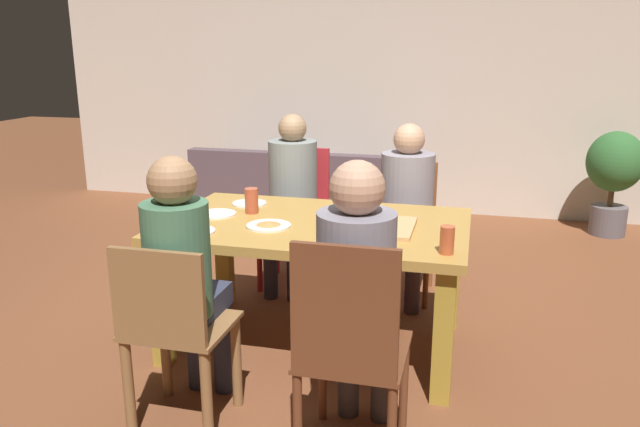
% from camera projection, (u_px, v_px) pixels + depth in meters
% --- Properties ---
extents(ground_plane, '(20.00, 20.00, 0.00)m').
position_uv_depth(ground_plane, '(316.00, 343.00, 3.60)').
color(ground_plane, brown).
extents(back_wall, '(7.44, 0.12, 2.77)m').
position_uv_depth(back_wall, '(396.00, 77.00, 6.27)').
color(back_wall, beige).
rests_on(back_wall, ground).
extents(dining_table, '(1.67, 1.04, 0.74)m').
position_uv_depth(dining_table, '(316.00, 240.00, 3.43)').
color(dining_table, '#B2833B').
rests_on(dining_table, ground).
extents(chair_0, '(0.44, 0.44, 0.98)m').
position_uv_depth(chair_0, '(297.00, 209.00, 4.45)').
color(chair_0, '#B2262C').
rests_on(chair_0, ground).
extents(person_0, '(0.34, 0.50, 1.24)m').
position_uv_depth(person_0, '(291.00, 188.00, 4.26)').
color(person_0, '#34354E').
rests_on(person_0, ground).
extents(chair_1, '(0.38, 0.45, 0.91)m').
position_uv_depth(chair_1, '(407.00, 220.00, 4.27)').
color(chair_1, brown).
rests_on(chair_1, ground).
extents(person_1, '(0.36, 0.52, 1.20)m').
position_uv_depth(person_1, '(406.00, 197.00, 4.08)').
color(person_1, '#42333D').
rests_on(person_1, ground).
extents(chair_2, '(0.43, 0.46, 1.00)m').
position_uv_depth(chair_2, '(350.00, 345.00, 2.40)').
color(chair_2, brown).
rests_on(chair_2, ground).
extents(person_2, '(0.32, 0.48, 1.27)m').
position_uv_depth(person_2, '(358.00, 285.00, 2.49)').
color(person_2, '#413B3C').
rests_on(person_2, ground).
extents(chair_3, '(0.44, 0.40, 0.89)m').
position_uv_depth(chair_3, '(174.00, 332.00, 2.68)').
color(chair_3, olive).
rests_on(chair_3, ground).
extents(person_3, '(0.29, 0.47, 1.24)m').
position_uv_depth(person_3, '(184.00, 268.00, 2.73)').
color(person_3, '#2D3145').
rests_on(person_3, ground).
extents(pizza_box_0, '(0.41, 0.41, 0.02)m').
position_uv_depth(pizza_box_0, '(375.00, 226.00, 3.28)').
color(pizza_box_0, tan).
rests_on(pizza_box_0, dining_table).
extents(plate_0, '(0.22, 0.22, 0.01)m').
position_uv_depth(plate_0, '(217.00, 214.00, 3.54)').
color(plate_0, white).
rests_on(plate_0, dining_table).
extents(plate_1, '(0.22, 0.22, 0.03)m').
position_uv_depth(plate_1, '(194.00, 231.00, 3.20)').
color(plate_1, white).
rests_on(plate_1, dining_table).
extents(plate_2, '(0.21, 0.21, 0.01)m').
position_uv_depth(plate_2, '(249.00, 203.00, 3.78)').
color(plate_2, white).
rests_on(plate_2, dining_table).
extents(plate_3, '(0.24, 0.24, 0.03)m').
position_uv_depth(plate_3, '(269.00, 225.00, 3.31)').
color(plate_3, white).
rests_on(plate_3, dining_table).
extents(drinking_glass_0, '(0.08, 0.08, 0.15)m').
position_uv_depth(drinking_glass_0, '(252.00, 201.00, 3.57)').
color(drinking_glass_0, '#B14A2E').
rests_on(drinking_glass_0, dining_table).
extents(drinking_glass_1, '(0.07, 0.07, 0.13)m').
position_uv_depth(drinking_glass_1, '(447.00, 240.00, 2.86)').
color(drinking_glass_1, '#BC512E').
rests_on(drinking_glass_1, dining_table).
extents(drinking_glass_2, '(0.07, 0.07, 0.14)m').
position_uv_depth(drinking_glass_2, '(365.00, 194.00, 3.74)').
color(drinking_glass_2, '#DDC85E').
rests_on(drinking_glass_2, dining_table).
extents(couch, '(2.08, 0.77, 0.71)m').
position_uv_depth(couch, '(299.00, 193.00, 6.18)').
color(couch, '#56444C').
rests_on(couch, ground).
extents(potted_plant, '(0.50, 0.50, 0.96)m').
position_uv_depth(potted_plant, '(614.00, 172.00, 5.54)').
color(potted_plant, '#60585D').
rests_on(potted_plant, ground).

